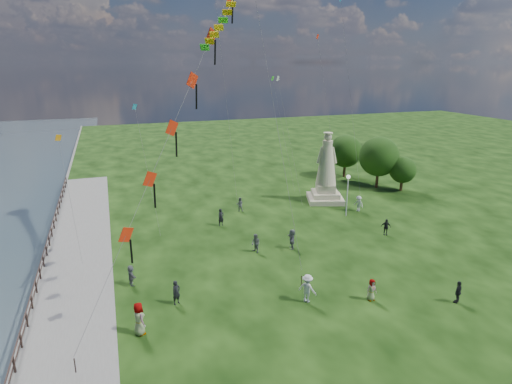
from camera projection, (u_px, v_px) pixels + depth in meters
name	position (u px, v px, depth m)	size (l,w,h in m)	color
waterfront	(56.00, 285.00, 29.42)	(200.00, 200.00, 1.51)	#2E3E45
statue	(326.00, 176.00, 46.28)	(4.75, 4.75, 7.57)	#C4B694
lamppost	(348.00, 187.00, 41.71)	(0.39, 0.39, 4.19)	silver
tree_row	(369.00, 156.00, 52.83)	(6.77, 11.58, 6.22)	#382314
person_0	(176.00, 293.00, 26.80)	(0.58, 0.38, 1.60)	black
person_1	(256.00, 243.00, 34.14)	(0.75, 0.46, 1.55)	#595960
person_2	(307.00, 288.00, 27.04)	(1.21, 0.62, 1.87)	silver
person_3	(458.00, 292.00, 26.97)	(0.88, 0.45, 1.50)	black
person_4	(372.00, 290.00, 27.26)	(0.71, 0.44, 1.46)	#595960
person_5	(131.00, 275.00, 29.14)	(1.35, 0.58, 1.45)	#595960
person_6	(221.00, 217.00, 39.74)	(0.61, 0.40, 1.66)	black
person_7	(240.00, 204.00, 43.65)	(0.71, 0.44, 1.47)	#595960
person_8	(359.00, 204.00, 43.70)	(1.04, 0.54, 1.61)	silver
person_9	(386.00, 227.00, 37.67)	(0.86, 0.44, 1.47)	black
person_10	(139.00, 319.00, 23.76)	(0.95, 0.58, 1.94)	#595960
person_11	(292.00, 239.00, 34.85)	(1.55, 0.67, 1.67)	#595960
red_kite_train	(181.00, 111.00, 24.65)	(11.16, 9.35, 19.24)	black
small_kites	(251.00, 80.00, 43.51)	(29.50, 16.93, 25.48)	teal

